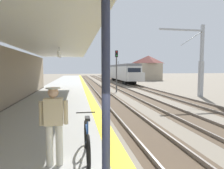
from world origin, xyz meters
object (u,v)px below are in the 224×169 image
(rail_signal_post, at_px, (116,67))
(bicycle_beside_commuter, at_px, (87,141))
(approaching_train, at_px, (123,72))
(catenary_pylon_far_side, at_px, (199,63))
(distant_trackside_house, at_px, (148,67))
(commuter_person, at_px, (54,122))

(rail_signal_post, bearing_deg, bicycle_beside_commuter, -103.94)
(bicycle_beside_commuter, relative_size, rail_signal_post, 0.35)
(approaching_train, xyz_separation_m, catenary_pylon_far_side, (2.77, -22.38, 1.43))
(catenary_pylon_far_side, bearing_deg, rail_signal_post, 146.17)
(bicycle_beside_commuter, distance_m, distant_trackside_house, 47.22)
(catenary_pylon_far_side, bearing_deg, distant_trackside_house, 78.52)
(approaching_train, height_order, catenary_pylon_far_side, catenary_pylon_far_side)
(distant_trackside_house, bearing_deg, commuter_person, -113.71)
(rail_signal_post, distance_m, distant_trackside_house, 28.13)
(approaching_train, height_order, commuter_person, approaching_train)
(commuter_person, bearing_deg, rail_signal_post, 74.27)
(approaching_train, height_order, bicycle_beside_commuter, approaching_train)
(rail_signal_post, height_order, distant_trackside_house, distant_trackside_house)
(commuter_person, height_order, bicycle_beside_commuter, commuter_person)
(distant_trackside_house, bearing_deg, approaching_train, -140.20)
(catenary_pylon_far_side, xyz_separation_m, distant_trackside_house, (6.03, 29.71, -0.27))
(distant_trackside_house, bearing_deg, rail_signal_post, -119.34)
(commuter_person, height_order, rail_signal_post, rail_signal_post)
(rail_signal_post, relative_size, catenary_pylon_far_side, 0.69)
(approaching_train, bearing_deg, bicycle_beside_commuter, -105.00)
(approaching_train, relative_size, commuter_person, 11.74)
(commuter_person, height_order, distant_trackside_house, distant_trackside_house)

